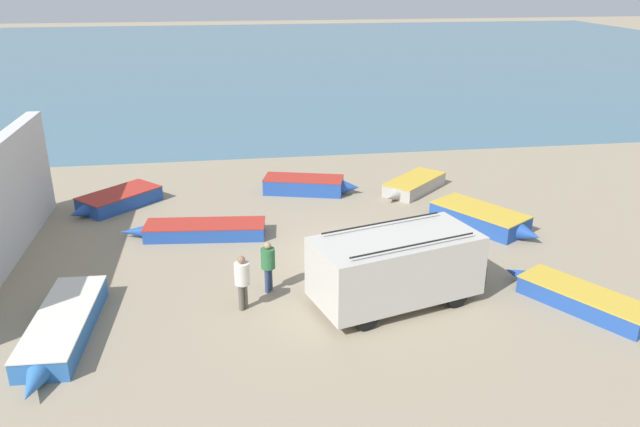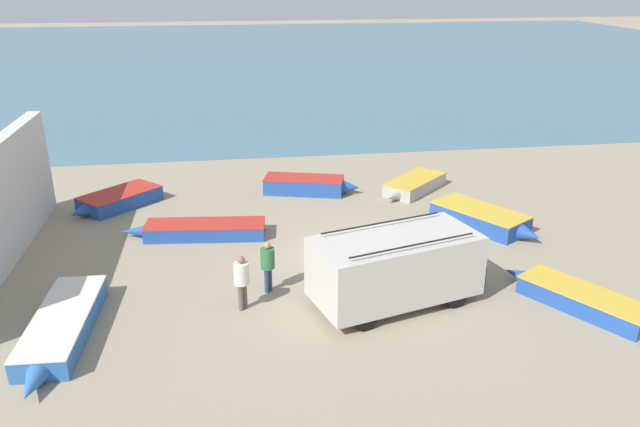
% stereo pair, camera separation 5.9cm
% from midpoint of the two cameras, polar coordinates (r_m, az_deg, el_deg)
% --- Properties ---
extents(ground_plane, '(200.00, 200.00, 0.00)m').
position_cam_midpoint_polar(ground_plane, '(20.82, 2.71, -3.99)').
color(ground_plane, gray).
extents(sea_water, '(120.00, 80.00, 0.01)m').
position_cam_midpoint_polar(sea_water, '(71.09, -5.52, 14.22)').
color(sea_water, '#477084').
rests_on(sea_water, ground_plane).
extents(parked_van, '(5.15, 3.38, 2.17)m').
position_cam_midpoint_polar(parked_van, '(17.76, 7.06, -4.81)').
color(parked_van, beige).
rests_on(parked_van, ground_plane).
extents(fishing_rowboat_0, '(3.40, 3.30, 0.55)m').
position_cam_midpoint_polar(fishing_rowboat_0, '(27.09, 8.60, 2.59)').
color(fishing_rowboat_0, '#ADA89E').
rests_on(fishing_rowboat_0, ground_plane).
extents(fishing_rowboat_1, '(5.21, 1.66, 0.51)m').
position_cam_midpoint_polar(fishing_rowboat_1, '(22.65, -10.78, -1.48)').
color(fishing_rowboat_1, '#234CA3').
rests_on(fishing_rowboat_1, ground_plane).
extents(fishing_rowboat_2, '(3.04, 4.13, 0.54)m').
position_cam_midpoint_polar(fishing_rowboat_2, '(19.25, 22.66, -7.15)').
color(fishing_rowboat_2, '#234CA3').
rests_on(fishing_rowboat_2, ground_plane).
extents(fishing_rowboat_3, '(3.23, 4.14, 0.66)m').
position_cam_midpoint_polar(fishing_rowboat_3, '(23.83, 14.73, -0.45)').
color(fishing_rowboat_3, '#234CA3').
rests_on(fishing_rowboat_3, ground_plane).
extents(fishing_rowboat_4, '(3.45, 3.38, 0.60)m').
position_cam_midpoint_polar(fishing_rowboat_4, '(26.31, -17.94, 1.22)').
color(fishing_rowboat_4, '#234CA3').
rests_on(fishing_rowboat_4, ground_plane).
extents(fishing_rowboat_5, '(4.15, 2.14, 0.67)m').
position_cam_midpoint_polar(fishing_rowboat_5, '(26.62, -1.06, 2.61)').
color(fishing_rowboat_5, '#234CA3').
rests_on(fishing_rowboat_5, ground_plane).
extents(fishing_rowboat_6, '(1.55, 5.26, 0.59)m').
position_cam_midpoint_polar(fishing_rowboat_6, '(17.71, -22.49, -9.61)').
color(fishing_rowboat_6, '#2D66AD').
rests_on(fishing_rowboat_6, ground_plane).
extents(fisherman_0, '(0.43, 0.43, 1.64)m').
position_cam_midpoint_polar(fisherman_0, '(17.48, -7.08, -5.83)').
color(fisherman_0, '#5B564C').
rests_on(fisherman_0, ground_plane).
extents(fisherman_1, '(0.42, 0.42, 1.59)m').
position_cam_midpoint_polar(fisherman_1, '(18.34, -4.71, -4.46)').
color(fisherman_1, navy).
rests_on(fisherman_1, ground_plane).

